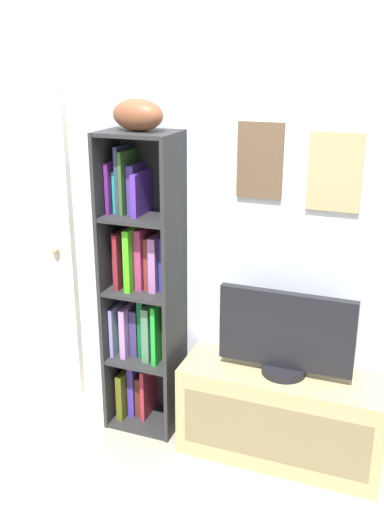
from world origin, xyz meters
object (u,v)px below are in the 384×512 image
at_px(tv_stand, 281,415).
at_px(door, 15,236).
at_px(football, 138,115).
at_px(television, 286,335).
at_px(bookshelf, 143,292).

bearing_deg(tv_stand, door, 174.70).
height_order(football, door, door).
bearing_deg(television, football, 177.79).
xyz_separation_m(bookshelf, door, (-0.87, 0.09, 0.19)).
bearing_deg(bookshelf, football, -62.16).
relative_size(bookshelf, tv_stand, 1.60).
bearing_deg(tv_stand, bookshelf, 175.25).
height_order(football, tv_stand, football).
distance_m(bookshelf, tv_stand, 0.97).
height_order(television, door, door).
height_order(tv_stand, door, door).
bearing_deg(tv_stand, television, 90.00).
bearing_deg(door, bookshelf, -5.81).
distance_m(football, television, 1.28).
xyz_separation_m(bookshelf, football, (0.02, -0.04, 0.94)).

